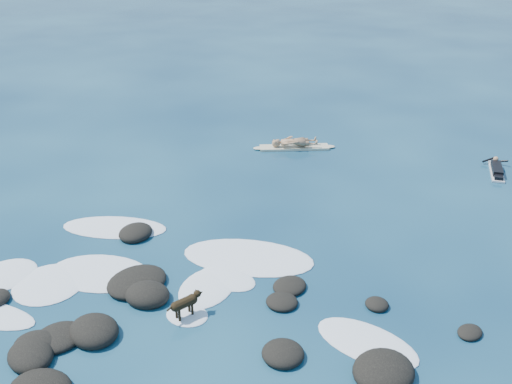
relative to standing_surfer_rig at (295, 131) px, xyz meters
The scene contains 6 objects.
ground 10.45m from the standing_surfer_rig, 73.49° to the right, with size 160.00×160.00×0.00m, color #0A2642.
reef_rocks 12.70m from the standing_surfer_rig, 76.64° to the right, with size 12.77×7.35×0.55m.
breaking_foam 10.38m from the standing_surfer_rig, 88.51° to the right, with size 12.18×7.67×0.12m.
standing_surfer_rig is the anchor object (origin of this frame).
paddling_surfer_rig 8.01m from the standing_surfer_rig, 10.13° to the left, with size 1.06×2.18×0.38m.
dog 11.56m from the standing_surfer_rig, 78.99° to the right, with size 0.54×1.00×0.67m.
Camera 1 is at (6.01, -10.52, 9.07)m, focal length 40.00 mm.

